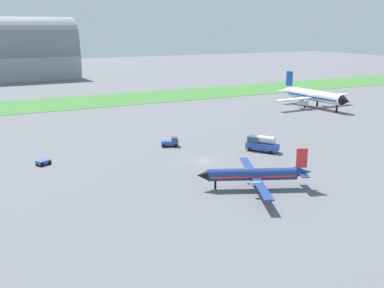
{
  "coord_description": "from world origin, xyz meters",
  "views": [
    {
      "loc": [
        -42.64,
        -75.02,
        24.87
      ],
      "look_at": [
        -1.31,
        2.16,
        3.0
      ],
      "focal_mm": 44.28,
      "sensor_mm": 36.0,
      "label": 1
    }
  ],
  "objects_px": {
    "airplane_parked_jet_far": "(314,96)",
    "fuel_truck_midfield": "(262,144)",
    "airplane_foreground_turboprop": "(255,174)",
    "pushback_tug_by_runway": "(171,142)",
    "baggage_cart_near_gate": "(43,162)"
  },
  "relations": [
    {
      "from": "airplane_parked_jet_far",
      "to": "baggage_cart_near_gate",
      "type": "height_order",
      "value": "airplane_parked_jet_far"
    },
    {
      "from": "baggage_cart_near_gate",
      "to": "fuel_truck_midfield",
      "type": "relative_size",
      "value": 0.43
    },
    {
      "from": "airplane_parked_jet_far",
      "to": "pushback_tug_by_runway",
      "type": "bearing_deg",
      "value": -70.66
    },
    {
      "from": "baggage_cart_near_gate",
      "to": "pushback_tug_by_runway",
      "type": "bearing_deg",
      "value": 156.84
    },
    {
      "from": "airplane_parked_jet_far",
      "to": "fuel_truck_midfield",
      "type": "height_order",
      "value": "airplane_parked_jet_far"
    },
    {
      "from": "airplane_parked_jet_far",
      "to": "airplane_foreground_turboprop",
      "type": "bearing_deg",
      "value": -50.19
    },
    {
      "from": "airplane_foreground_turboprop",
      "to": "pushback_tug_by_runway",
      "type": "distance_m",
      "value": 30.51
    },
    {
      "from": "baggage_cart_near_gate",
      "to": "fuel_truck_midfield",
      "type": "height_order",
      "value": "fuel_truck_midfield"
    },
    {
      "from": "pushback_tug_by_runway",
      "to": "baggage_cart_near_gate",
      "type": "bearing_deg",
      "value": -153.34
    },
    {
      "from": "airplane_foreground_turboprop",
      "to": "airplane_parked_jet_far",
      "type": "height_order",
      "value": "airplane_parked_jet_far"
    },
    {
      "from": "airplane_foreground_turboprop",
      "to": "fuel_truck_midfield",
      "type": "bearing_deg",
      "value": -104.64
    },
    {
      "from": "airplane_parked_jet_far",
      "to": "fuel_truck_midfield",
      "type": "bearing_deg",
      "value": -53.85
    },
    {
      "from": "baggage_cart_near_gate",
      "to": "fuel_truck_midfield",
      "type": "xyz_separation_m",
      "value": [
        41.39,
        -11.03,
        1.01
      ]
    },
    {
      "from": "fuel_truck_midfield",
      "to": "pushback_tug_by_runway",
      "type": "height_order",
      "value": "fuel_truck_midfield"
    },
    {
      "from": "fuel_truck_midfield",
      "to": "pushback_tug_by_runway",
      "type": "bearing_deg",
      "value": 18.28
    }
  ]
}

